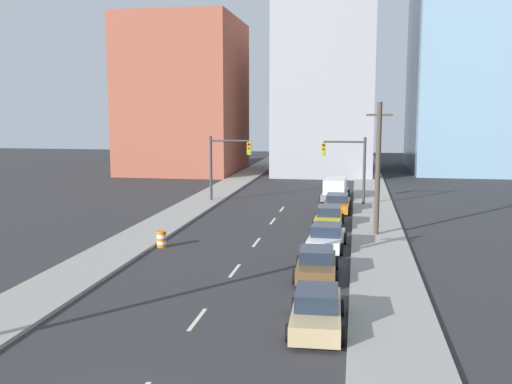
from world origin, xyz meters
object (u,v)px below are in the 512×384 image
at_px(sedan_tan, 317,310).
at_px(sedan_yellow, 329,217).
at_px(sedan_brown, 317,264).
at_px(traffic_barrel, 162,239).
at_px(traffic_signal_left, 223,160).
at_px(traffic_signal_right, 352,162).
at_px(sedan_orange, 337,204).
at_px(box_truck_gray, 335,189).
at_px(sedan_white, 326,238).
at_px(utility_pole_right_mid, 378,168).

bearing_deg(sedan_tan, sedan_yellow, 89.46).
bearing_deg(sedan_brown, traffic_barrel, 152.51).
xyz_separation_m(traffic_signal_left, sedan_brown, (9.68, -21.48, -3.07)).
bearing_deg(traffic_signal_left, sedan_tan, -70.12).
relative_size(traffic_signal_right, sedan_orange, 1.19).
xyz_separation_m(traffic_barrel, box_truck_gray, (9.31, 20.44, 0.43)).
relative_size(traffic_signal_right, sedan_white, 1.27).
relative_size(sedan_brown, sedan_orange, 0.91).
bearing_deg(traffic_signal_left, traffic_signal_right, 0.00).
xyz_separation_m(traffic_signal_left, sedan_orange, (10.05, -3.15, -3.06)).
bearing_deg(traffic_signal_right, box_truck_gray, 112.86).
distance_m(traffic_signal_right, sedan_white, 16.07).
bearing_deg(traffic_barrel, box_truck_gray, 65.50).
distance_m(traffic_signal_right, sedan_brown, 21.74).
height_order(traffic_signal_right, sedan_orange, traffic_signal_right).
relative_size(traffic_signal_left, sedan_orange, 1.19).
relative_size(utility_pole_right_mid, sedan_tan, 1.82).
relative_size(sedan_brown, sedan_white, 0.96).
height_order(utility_pole_right_mid, sedan_yellow, utility_pole_right_mid).
height_order(sedan_tan, sedan_yellow, sedan_tan).
height_order(traffic_barrel, sedan_white, sedan_white).
distance_m(utility_pole_right_mid, sedan_white, 6.07).
distance_m(traffic_signal_right, sedan_orange, 4.52).
xyz_separation_m(traffic_barrel, sedan_orange, (9.73, 13.86, 0.17)).
distance_m(traffic_signal_left, box_truck_gray, 10.61).
xyz_separation_m(sedan_tan, sedan_yellow, (-0.45, 18.66, 0.00)).
relative_size(utility_pole_right_mid, sedan_brown, 1.94).
distance_m(traffic_barrel, sedan_brown, 10.38).
bearing_deg(traffic_signal_right, traffic_signal_left, 180.00).
xyz_separation_m(sedan_tan, sedan_brown, (-0.46, 6.56, -0.03)).
xyz_separation_m(utility_pole_right_mid, sedan_orange, (-2.75, 8.76, -3.71)).
bearing_deg(sedan_white, traffic_signal_left, 124.72).
relative_size(traffic_signal_left, sedan_yellow, 1.30).
distance_m(sedan_brown, sedan_orange, 18.33).
xyz_separation_m(traffic_barrel, sedan_tan, (9.82, -11.03, 0.20)).
bearing_deg(traffic_signal_right, sedan_white, -94.47).
distance_m(sedan_yellow, box_truck_gray, 12.81).
xyz_separation_m(traffic_signal_right, traffic_barrel, (-10.76, -17.01, -3.24)).
bearing_deg(box_truck_gray, traffic_signal_left, -158.38).
height_order(traffic_signal_left, traffic_signal_right, same).
bearing_deg(box_truck_gray, sedan_yellow, -87.73).
distance_m(traffic_barrel, sedan_yellow, 12.08).
bearing_deg(traffic_signal_left, utility_pole_right_mid, -42.95).
bearing_deg(traffic_barrel, traffic_signal_left, 91.08).
height_order(sedan_yellow, sedan_orange, sedan_yellow).
distance_m(sedan_tan, box_truck_gray, 31.48).
xyz_separation_m(utility_pole_right_mid, sedan_tan, (-2.66, -16.13, -3.69)).
height_order(utility_pole_right_mid, sedan_tan, utility_pole_right_mid).
xyz_separation_m(sedan_tan, sedan_white, (-0.29, 12.31, -0.01)).
bearing_deg(sedan_yellow, box_truck_gray, 90.81).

